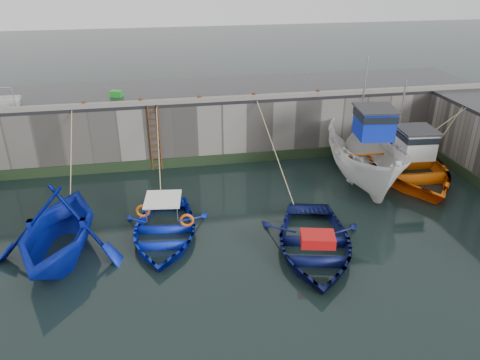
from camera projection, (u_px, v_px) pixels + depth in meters
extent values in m
plane|color=black|center=(233.00, 297.00, 14.17)|extent=(120.00, 120.00, 0.00)
cube|color=slate|center=(192.00, 120.00, 24.59)|extent=(30.00, 5.00, 3.00)
cube|color=black|center=(191.00, 91.00, 23.90)|extent=(30.00, 5.00, 0.16)
cube|color=slate|center=(195.00, 100.00, 21.74)|extent=(30.00, 0.30, 0.20)
cube|color=black|center=(198.00, 161.00, 22.88)|extent=(30.00, 0.08, 0.50)
cylinder|color=#3F1E0F|center=(150.00, 138.00, 21.89)|extent=(0.07, 0.07, 3.20)
cylinder|color=#3F1E0F|center=(160.00, 138.00, 21.96)|extent=(0.07, 0.07, 3.20)
cube|color=#3F1E0F|center=(157.00, 165.00, 22.50)|extent=(0.44, 0.06, 0.05)
cube|color=#3F1E0F|center=(157.00, 158.00, 22.35)|extent=(0.44, 0.06, 0.05)
cube|color=#3F1E0F|center=(156.00, 152.00, 22.21)|extent=(0.44, 0.06, 0.05)
cube|color=#3F1E0F|center=(156.00, 145.00, 22.07)|extent=(0.44, 0.06, 0.05)
cube|color=#3F1E0F|center=(155.00, 139.00, 21.92)|extent=(0.44, 0.06, 0.05)
cube|color=#3F1E0F|center=(154.00, 132.00, 21.78)|extent=(0.44, 0.06, 0.05)
cube|color=#3F1E0F|center=(154.00, 126.00, 21.64)|extent=(0.44, 0.06, 0.05)
cube|color=#3F1E0F|center=(153.00, 119.00, 21.49)|extent=(0.44, 0.06, 0.05)
cube|color=#3F1E0F|center=(153.00, 112.00, 21.35)|extent=(0.44, 0.06, 0.05)
imported|color=#0B1EA9|center=(62.00, 255.00, 16.14)|extent=(5.30, 5.92, 2.82)
imported|color=#0C22BB|center=(164.00, 237.00, 17.20)|extent=(4.07, 5.28, 1.01)
imported|color=#0B1247|center=(313.00, 251.00, 16.38)|extent=(5.03, 6.18, 1.12)
imported|color=silver|center=(365.00, 160.00, 21.06)|extent=(3.52, 7.30, 2.71)
cube|color=#0B20AD|center=(374.00, 123.00, 19.68)|extent=(1.58, 1.67, 1.20)
cube|color=black|center=(375.00, 115.00, 19.52)|extent=(1.65, 1.73, 0.28)
cube|color=#262628|center=(376.00, 109.00, 19.40)|extent=(1.80, 1.89, 0.08)
cylinder|color=#A5A8AD|center=(364.00, 91.00, 20.90)|extent=(0.08, 0.08, 3.00)
imported|color=orange|center=(405.00, 165.00, 22.04)|extent=(5.77, 7.67, 1.51)
cube|color=silver|center=(415.00, 143.00, 20.91)|extent=(1.52, 1.61, 1.20)
cube|color=black|center=(416.00, 136.00, 20.76)|extent=(1.58, 1.67, 0.28)
cube|color=#262628|center=(417.00, 130.00, 20.63)|extent=(1.73, 1.82, 0.08)
cylinder|color=#A5A8AD|center=(402.00, 112.00, 22.13)|extent=(0.08, 0.08, 3.00)
cube|color=#198B22|center=(116.00, 94.00, 22.58)|extent=(0.65, 0.54, 0.29)
cylinder|color=#A5A8AD|center=(13.00, 98.00, 20.65)|extent=(0.05, 0.05, 1.00)
cube|color=gray|center=(1.00, 104.00, 21.14)|extent=(1.60, 0.35, 0.18)
cube|color=gray|center=(2.00, 99.00, 21.38)|extent=(1.60, 0.35, 0.18)
cylinder|color=#3F1E0F|center=(84.00, 104.00, 20.99)|extent=(0.18, 0.18, 0.28)
cylinder|color=#3F1E0F|center=(141.00, 101.00, 21.40)|extent=(0.18, 0.18, 0.28)
cylinder|color=#3F1E0F|center=(199.00, 99.00, 21.85)|extent=(0.18, 0.18, 0.28)
cylinder|color=#3F1E0F|center=(254.00, 96.00, 22.28)|extent=(0.18, 0.18, 0.28)
cylinder|color=#3F1E0F|center=(318.00, 92.00, 22.80)|extent=(0.18, 0.18, 0.28)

